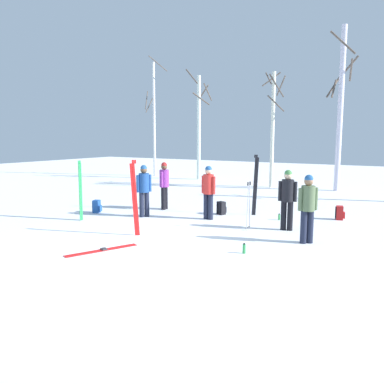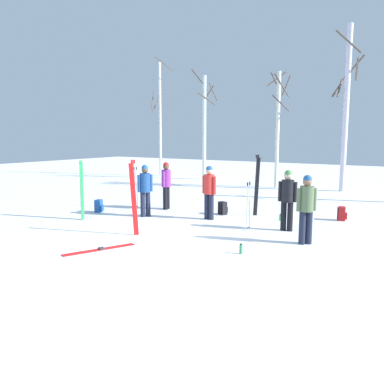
{
  "view_description": "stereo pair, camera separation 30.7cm",
  "coord_description": "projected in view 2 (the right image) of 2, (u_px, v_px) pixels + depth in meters",
  "views": [
    {
      "loc": [
        5.33,
        -8.0,
        2.65
      ],
      "look_at": [
        -0.65,
        1.9,
        1.0
      ],
      "focal_mm": 36.87,
      "sensor_mm": 36.0,
      "label": 1
    },
    {
      "loc": [
        5.59,
        -7.84,
        2.65
      ],
      "look_at": [
        -0.65,
        1.9,
        1.0
      ],
      "focal_mm": 36.87,
      "sensor_mm": 36.0,
      "label": 2
    }
  ],
  "objects": [
    {
      "name": "ski_pair_lying_0",
      "position": [
        100.0,
        249.0,
        9.23
      ],
      "size": [
        0.85,
        1.67,
        0.05
      ],
      "color": "red",
      "rests_on": "ground_plane"
    },
    {
      "name": "ski_pair_planted_2",
      "position": [
        257.0,
        186.0,
        13.11
      ],
      "size": [
        0.2,
        0.1,
        2.04
      ],
      "color": "black",
      "rests_on": "ground_plane"
    },
    {
      "name": "birch_tree_2",
      "position": [
        278.0,
        126.0,
        19.95
      ],
      "size": [
        1.32,
        1.33,
        5.9
      ],
      "color": "silver",
      "rests_on": "ground_plane"
    },
    {
      "name": "birch_tree_3",
      "position": [
        346.0,
        106.0,
        18.5
      ],
      "size": [
        1.33,
        1.34,
        7.75
      ],
      "color": "silver",
      "rests_on": "ground_plane"
    },
    {
      "name": "birch_tree_0",
      "position": [
        160.0,
        118.0,
        25.86
      ],
      "size": [
        1.58,
        1.31,
        7.6
      ],
      "color": "silver",
      "rests_on": "ground_plane"
    },
    {
      "name": "ski_poles_1",
      "position": [
        136.0,
        187.0,
        14.39
      ],
      "size": [
        0.07,
        0.24,
        1.53
      ],
      "color": "#B2B2BC",
      "rests_on": "ground_plane"
    },
    {
      "name": "birch_tree_1",
      "position": [
        204.0,
        125.0,
        23.8
      ],
      "size": [
        1.5,
        1.43,
        6.61
      ],
      "color": "silver",
      "rests_on": "ground_plane"
    },
    {
      "name": "water_bottle_0",
      "position": [
        241.0,
        249.0,
        8.92
      ],
      "size": [
        0.07,
        0.07,
        0.24
      ],
      "color": "green",
      "rests_on": "ground_plane"
    },
    {
      "name": "person_3",
      "position": [
        287.0,
        196.0,
        10.98
      ],
      "size": [
        0.51,
        0.34,
        1.72
      ],
      "color": "black",
      "rests_on": "ground_plane"
    },
    {
      "name": "backpack_1",
      "position": [
        99.0,
        206.0,
        13.78
      ],
      "size": [
        0.33,
        0.31,
        0.44
      ],
      "color": "#1E4C99",
      "rests_on": "ground_plane"
    },
    {
      "name": "person_1",
      "position": [
        306.0,
        205.0,
        9.61
      ],
      "size": [
        0.4,
        0.39,
        1.72
      ],
      "color": "#1E2338",
      "rests_on": "ground_plane"
    },
    {
      "name": "ski_pair_planted_1",
      "position": [
        134.0,
        198.0,
        10.48
      ],
      "size": [
        0.19,
        0.17,
        2.03
      ],
      "color": "red",
      "rests_on": "ground_plane"
    },
    {
      "name": "backpack_2",
      "position": [
        342.0,
        214.0,
        12.42
      ],
      "size": [
        0.33,
        0.3,
        0.44
      ],
      "color": "red",
      "rests_on": "ground_plane"
    },
    {
      "name": "backpack_0",
      "position": [
        223.0,
        208.0,
        13.37
      ],
      "size": [
        0.32,
        0.34,
        0.44
      ],
      "color": "black",
      "rests_on": "ground_plane"
    },
    {
      "name": "ski_poles_0",
      "position": [
        248.0,
        205.0,
        11.08
      ],
      "size": [
        0.07,
        0.25,
        1.37
      ],
      "color": "#B2B2BC",
      "rests_on": "ground_plane"
    },
    {
      "name": "person_2",
      "position": [
        166.0,
        182.0,
        14.25
      ],
      "size": [
        0.34,
        0.52,
        1.72
      ],
      "color": "black",
      "rests_on": "ground_plane"
    },
    {
      "name": "water_bottle_1",
      "position": [
        280.0,
        217.0,
        12.44
      ],
      "size": [
        0.07,
        0.07,
        0.21
      ],
      "color": "green",
      "rests_on": "ground_plane"
    },
    {
      "name": "ski_pair_planted_0",
      "position": [
        82.0,
        190.0,
        12.45
      ],
      "size": [
        0.03,
        0.15,
        1.89
      ],
      "color": "green",
      "rests_on": "ground_plane"
    },
    {
      "name": "person_4",
      "position": [
        145.0,
        187.0,
        12.93
      ],
      "size": [
        0.34,
        0.46,
        1.72
      ],
      "color": "#1E2338",
      "rests_on": "ground_plane"
    },
    {
      "name": "person_0",
      "position": [
        209.0,
        189.0,
        12.49
      ],
      "size": [
        0.52,
        0.34,
        1.72
      ],
      "color": "#1E2338",
      "rests_on": "ground_plane"
    },
    {
      "name": "ground_plane",
      "position": [
        173.0,
        242.0,
        9.89
      ],
      "size": [
        60.0,
        60.0,
        0.0
      ],
      "primitive_type": "plane",
      "color": "white"
    }
  ]
}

